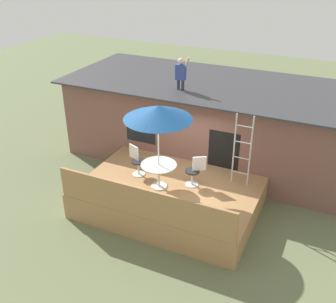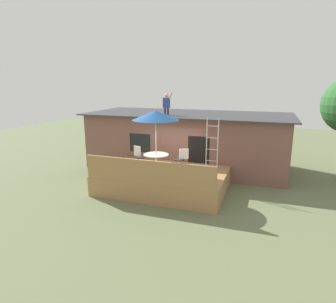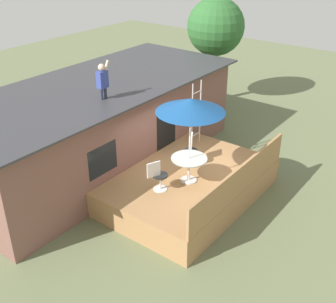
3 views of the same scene
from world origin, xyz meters
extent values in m
plane|color=#66704C|center=(0.00, 0.00, 0.00)|extent=(40.00, 40.00, 0.00)
cube|color=brown|center=(0.00, 3.60, 1.40)|extent=(10.00, 4.00, 2.80)
cube|color=#38383D|center=(0.00, 3.60, 2.83)|extent=(10.50, 4.50, 0.06)
cube|color=black|center=(-1.85, 1.61, 1.55)|extent=(1.10, 0.03, 0.90)
cube|color=black|center=(1.08, 1.61, 1.05)|extent=(1.00, 0.03, 2.00)
cube|color=#A87A4C|center=(0.00, 0.00, 0.40)|extent=(5.14, 3.66, 0.80)
cube|color=#A87A4C|center=(0.00, -1.78, 1.25)|extent=(5.04, 0.08, 0.90)
cylinder|color=silver|center=(-0.27, -0.26, 0.82)|extent=(0.48, 0.48, 0.03)
cylinder|color=silver|center=(-0.27, -0.26, 1.17)|extent=(0.07, 0.07, 0.71)
cylinder|color=#999E93|center=(-0.27, -0.26, 1.53)|extent=(1.04, 1.04, 0.03)
cylinder|color=silver|center=(-0.27, -0.26, 2.00)|extent=(0.04, 0.04, 2.40)
cone|color=#194C8C|center=(-0.27, -0.26, 3.15)|extent=(1.90, 1.90, 0.38)
cylinder|color=silver|center=(1.58, 0.92, 1.90)|extent=(0.04, 0.04, 2.20)
cylinder|color=silver|center=(2.06, 0.92, 1.90)|extent=(0.04, 0.04, 2.20)
cylinder|color=silver|center=(1.82, 0.92, 1.15)|extent=(0.48, 0.03, 0.03)
cylinder|color=silver|center=(1.82, 0.92, 1.65)|extent=(0.48, 0.03, 0.03)
cylinder|color=silver|center=(1.82, 0.92, 2.15)|extent=(0.48, 0.03, 0.03)
cylinder|color=silver|center=(1.82, 0.92, 2.65)|extent=(0.48, 0.03, 0.03)
cylinder|color=#33384C|center=(-0.87, 2.49, 3.03)|extent=(0.10, 0.10, 0.34)
cylinder|color=#33384C|center=(-0.71, 2.49, 3.03)|extent=(0.10, 0.10, 0.34)
cube|color=#384799|center=(-0.79, 2.49, 3.45)|extent=(0.32, 0.20, 0.50)
sphere|color=beige|center=(-0.79, 2.49, 3.81)|extent=(0.20, 0.20, 0.20)
cylinder|color=beige|center=(-0.61, 2.49, 3.75)|extent=(0.26, 0.08, 0.44)
cylinder|color=silver|center=(-1.15, 0.10, 0.81)|extent=(0.40, 0.40, 0.02)
cylinder|color=silver|center=(-1.15, 0.10, 1.03)|extent=(0.06, 0.06, 0.44)
cylinder|color=black|center=(-1.15, 0.10, 1.26)|extent=(0.44, 0.44, 0.04)
cube|color=silver|center=(-1.33, 0.18, 1.50)|extent=(0.38, 0.19, 0.44)
cylinder|color=silver|center=(0.57, 0.25, 0.81)|extent=(0.40, 0.40, 0.02)
cylinder|color=silver|center=(0.57, 0.25, 1.03)|extent=(0.06, 0.06, 0.44)
cylinder|color=black|center=(0.57, 0.25, 1.26)|extent=(0.44, 0.44, 0.04)
cube|color=silver|center=(0.75, 0.35, 1.50)|extent=(0.36, 0.24, 0.44)
cylinder|color=brown|center=(7.40, 3.69, 1.48)|extent=(0.27, 0.27, 2.96)
sphere|color=#2D662D|center=(7.40, 3.69, 3.47)|extent=(2.53, 2.53, 2.53)
camera|label=1|loc=(4.14, -9.16, 7.17)|focal=42.68mm
camera|label=2|loc=(3.98, -10.96, 4.41)|focal=30.82mm
camera|label=3|loc=(-9.07, -6.20, 7.36)|focal=45.55mm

